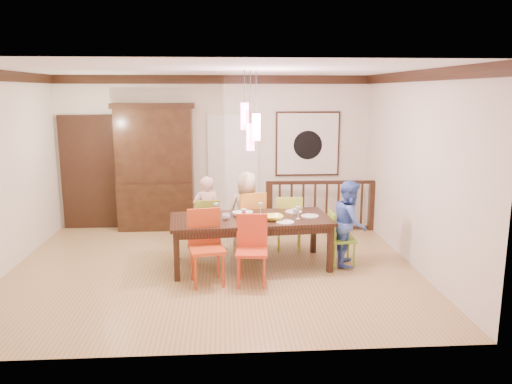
{
  "coord_description": "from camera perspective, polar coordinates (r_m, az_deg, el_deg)",
  "views": [
    {
      "loc": [
        0.16,
        -7.13,
        2.6
      ],
      "look_at": [
        0.65,
        0.3,
        1.1
      ],
      "focal_mm": 35.0,
      "sensor_mm": 36.0,
      "label": 1
    }
  ],
  "objects": [
    {
      "name": "plate_end_right",
      "position": [
        7.56,
        6.18,
        -2.75
      ],
      "size": [
        0.26,
        0.26,
        0.01
      ],
      "primitive_type": "cylinder",
      "color": "white",
      "rests_on": "dining_table"
    },
    {
      "name": "white_doorway",
      "position": [
        9.72,
        -2.62,
        2.23
      ],
      "size": [
        0.97,
        0.05,
        2.22
      ],
      "primitive_type": "cube",
      "color": "silver",
      "rests_on": "wall_back"
    },
    {
      "name": "wine_glass_d",
      "position": [
        7.38,
        4.84,
        -2.38
      ],
      "size": [
        0.08,
        0.08,
        0.19
      ],
      "primitive_type": null,
      "color": "silver",
      "rests_on": "dining_table"
    },
    {
      "name": "wall_back",
      "position": [
        9.7,
        -4.72,
        4.57
      ],
      "size": [
        6.0,
        0.0,
        6.0
      ],
      "primitive_type": "plane",
      "rotation": [
        1.57,
        0.0,
        0.0
      ],
      "color": "silver",
      "rests_on": "floor"
    },
    {
      "name": "cup_left",
      "position": [
        7.34,
        -3.47,
        -2.82
      ],
      "size": [
        0.16,
        0.16,
        0.1
      ],
      "primitive_type": "imported",
      "rotation": [
        0.0,
        0.0,
        0.35
      ],
      "color": "silver",
      "rests_on": "dining_table"
    },
    {
      "name": "chair_far_left",
      "position": [
        8.31,
        -5.53,
        -3.24
      ],
      "size": [
        0.4,
        0.4,
        0.88
      ],
      "rotation": [
        0.0,
        0.0,
        3.15
      ],
      "color": "olive",
      "rests_on": "floor"
    },
    {
      "name": "wall_right",
      "position": [
        7.76,
        17.75,
        2.35
      ],
      "size": [
        0.0,
        5.0,
        5.0
      ],
      "primitive_type": "plane",
      "rotation": [
        1.57,
        0.0,
        -1.57
      ],
      "color": "silver",
      "rests_on": "floor"
    },
    {
      "name": "chair_near_mid",
      "position": [
        6.79,
        -0.51,
        -6.22
      ],
      "size": [
        0.46,
        0.46,
        0.95
      ],
      "rotation": [
        0.0,
        0.0,
        -0.09
      ],
      "color": "red",
      "rests_on": "floor"
    },
    {
      "name": "ceiling",
      "position": [
        7.14,
        -5.22,
        13.79
      ],
      "size": [
        6.0,
        6.0,
        0.0
      ],
      "primitive_type": "plane",
      "rotation": [
        3.14,
        0.0,
        0.0
      ],
      "color": "white",
      "rests_on": "wall_back"
    },
    {
      "name": "serving_bowl",
      "position": [
        7.31,
        1.97,
        -2.95
      ],
      "size": [
        0.33,
        0.33,
        0.07
      ],
      "primitive_type": "imported",
      "rotation": [
        0.0,
        0.0,
        0.13
      ],
      "color": "yellow",
      "rests_on": "dining_table"
    },
    {
      "name": "plate_near_mid",
      "position": [
        7.19,
        3.34,
        -3.45
      ],
      "size": [
        0.26,
        0.26,
        0.01
      ],
      "primitive_type": "cylinder",
      "color": "white",
      "rests_on": "dining_table"
    },
    {
      "name": "chair_near_left",
      "position": [
        6.82,
        -5.65,
        -5.83
      ],
      "size": [
        0.54,
        0.54,
        1.02
      ],
      "rotation": [
        0.0,
        0.0,
        0.2
      ],
      "color": "#C03F17",
      "rests_on": "floor"
    },
    {
      "name": "small_bowl",
      "position": [
        7.55,
        -1.98,
        -2.51
      ],
      "size": [
        0.22,
        0.22,
        0.06
      ],
      "primitive_type": "imported",
      "rotation": [
        0.0,
        0.0,
        -0.06
      ],
      "color": "white",
      "rests_on": "dining_table"
    },
    {
      "name": "plate_far_mid",
      "position": [
        7.77,
        -1.3,
        -2.3
      ],
      "size": [
        0.26,
        0.26,
        0.01
      ],
      "primitive_type": "cylinder",
      "color": "white",
      "rests_on": "dining_table"
    },
    {
      "name": "panel_door",
      "position": [
        10.04,
        -18.53,
        1.94
      ],
      "size": [
        1.04,
        0.07,
        2.24
      ],
      "primitive_type": "cube",
      "color": "black",
      "rests_on": "wall_back"
    },
    {
      "name": "china_hutch",
      "position": [
        9.61,
        -11.45,
        2.82
      ],
      "size": [
        1.51,
        0.46,
        2.39
      ],
      "color": "black",
      "rests_on": "floor"
    },
    {
      "name": "dining_table",
      "position": [
        7.47,
        -0.63,
        -3.5
      ],
      "size": [
        2.46,
        1.29,
        0.75
      ],
      "rotation": [
        0.0,
        0.0,
        0.09
      ],
      "color": "black",
      "rests_on": "floor"
    },
    {
      "name": "painting",
      "position": [
        9.78,
        5.92,
        5.49
      ],
      "size": [
        1.25,
        0.06,
        1.25
      ],
      "color": "black",
      "rests_on": "wall_back"
    },
    {
      "name": "napkin",
      "position": [
        7.11,
        -1.14,
        -3.59
      ],
      "size": [
        0.18,
        0.14,
        0.01
      ],
      "primitive_type": "cube",
      "color": "#D83359",
      "rests_on": "dining_table"
    },
    {
      "name": "balustrade",
      "position": [
        9.49,
        7.41,
        -1.46
      ],
      "size": [
        2.08,
        0.13,
        0.96
      ],
      "rotation": [
        0.0,
        0.0,
        -0.02
      ],
      "color": "black",
      "rests_on": "floor"
    },
    {
      "name": "chair_end_right",
      "position": [
        7.67,
        9.81,
        -4.84
      ],
      "size": [
        0.39,
        0.39,
        0.83
      ],
      "rotation": [
        0.0,
        0.0,
        1.61
      ],
      "color": "#6EA224",
      "rests_on": "floor"
    },
    {
      "name": "wine_glass_b",
      "position": [
        7.58,
        0.52,
        -1.96
      ],
      "size": [
        0.08,
        0.08,
        0.19
      ],
      "primitive_type": null,
      "color": "silver",
      "rests_on": "dining_table"
    },
    {
      "name": "cup_right",
      "position": [
        7.67,
        4.53,
        -2.23
      ],
      "size": [
        0.12,
        0.12,
        0.09
      ],
      "primitive_type": "imported",
      "rotation": [
        0.0,
        0.0,
        -0.24
      ],
      "color": "silver",
      "rests_on": "dining_table"
    },
    {
      "name": "person_end_right",
      "position": [
        7.68,
        10.68,
        -3.5
      ],
      "size": [
        0.62,
        0.73,
        1.3
      ],
      "primitive_type": "imported",
      "rotation": [
        0.0,
        0.0,
        1.34
      ],
      "color": "#4768C7",
      "rests_on": "floor"
    },
    {
      "name": "wine_glass_c",
      "position": [
        7.2,
        -1.42,
        -2.68
      ],
      "size": [
        0.08,
        0.08,
        0.19
      ],
      "primitive_type": null,
      "color": "#590C19",
      "rests_on": "dining_table"
    },
    {
      "name": "pendant_cluster",
      "position": [
        7.24,
        -0.65,
        7.51
      ],
      "size": [
        0.27,
        0.21,
        1.14
      ],
      "color": "#FF4C78",
      "rests_on": "ceiling"
    },
    {
      "name": "plate_far_left",
      "position": [
        7.76,
        -5.95,
        -2.38
      ],
      "size": [
        0.26,
        0.26,
        0.01
      ],
      "primitive_type": "cylinder",
      "color": "white",
      "rests_on": "dining_table"
    },
    {
      "name": "wine_glass_a",
      "position": [
        7.59,
        -4.58,
        -1.98
      ],
      "size": [
        0.08,
        0.08,
        0.19
      ],
      "primitive_type": null,
      "color": "#590C19",
      "rests_on": "dining_table"
    },
    {
      "name": "person_far_mid",
      "position": [
        8.25,
        -1.05,
        -2.18
      ],
      "size": [
        0.7,
        0.51,
        1.32
      ],
      "primitive_type": "imported",
      "rotation": [
        0.0,
        0.0,
        3.29
      ],
      "color": "beige",
      "rests_on": "floor"
    },
    {
      "name": "chair_far_mid",
      "position": [
        8.28,
        -0.85,
        -2.76
      ],
      "size": [
        0.57,
        0.57,
        1.0
      ],
      "rotation": [
        0.0,
        0.0,
        3.46
      ],
      "color": "orange",
      "rests_on": "floor"
    },
    {
      "name": "plate_near_left",
      "position": [
        7.2,
        -5.52,
        -3.46
      ],
      "size": [
        0.26,
        0.26,
        0.01
      ],
      "primitive_type": "cylinder",
      "color": "white",
      "rests_on": "dining_table"
    },
    {
      "name": "chair_far_right",
      "position": [
        8.29,
        3.8,
        -3.04
      ],
      "size": [
        0.46,
        0.46,
        0.93
      ],
      "rotation": [
        0.0,
        0.0,
        3.03
      ],
      "color": "#A2B131",
      "rests_on": "floor"
    },
    {
      "name": "crown_molding",
      "position": [
        7.13,
        -5.21,
        13.14
      ],
      "size": [
        6.0,
        5.0,
        0.16
      ],
      "primitive_type": null,
      "color": "black",
      "rests_on": "wall_back"
    },
    {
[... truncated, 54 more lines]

